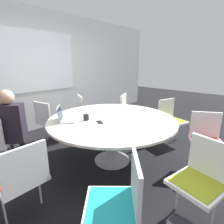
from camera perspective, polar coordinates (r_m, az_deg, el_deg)
The scene contains 15 objects.
ground_plane at distance 2.97m, azimuth 0.00°, elevation -15.43°, with size 16.00×16.00×0.00m, color black.
wall_back at distance 4.45m, azimuth -22.96°, elevation 12.19°, with size 8.00×0.07×2.70m.
conference_table at distance 2.70m, azimuth 0.00°, elevation -4.20°, with size 1.93×1.93×0.72m.
chair_1 at distance 1.99m, azimuth -27.38°, elevation -17.89°, with size 0.45×0.43×0.84m.
chair_2 at distance 1.55m, azimuth 2.39°, elevation -26.54°, with size 0.61×0.61×0.84m.
chair_3 at distance 1.98m, azimuth 27.17°, elevation -18.09°, with size 0.50×0.52×0.84m.
chair_4 at distance 2.92m, azimuth 28.51°, elevation -7.20°, with size 0.59×0.60×0.84m.
chair_5 at distance 3.66m, azimuth 18.56°, elevation -1.60°, with size 0.54×0.53×0.84m.
chair_6 at distance 4.04m, azimuth 5.45°, elevation 0.77°, with size 0.57×0.56×0.84m.
chair_7 at distance 3.99m, azimuth -8.44°, elevation 0.49°, with size 0.57×0.58×0.84m.
chair_8 at distance 3.59m, azimuth -20.01°, elevation -2.09°, with size 0.50×0.51×0.84m.
person_0 at distance 2.88m, azimuth -30.06°, elevation -3.51°, with size 0.42×0.40×1.19m.
laptop at distance 2.65m, azimuth -15.30°, elevation -1.56°, with size 0.39×0.41×0.21m.
coffee_cup at distance 2.61m, azimuth -8.45°, elevation -1.67°, with size 0.08×0.08×0.09m.
cell_phone at distance 2.50m, azimuth -4.03°, elevation -3.31°, with size 0.13×0.16×0.01m.
Camera 1 is at (-1.87, -1.72, 1.55)m, focal length 28.00 mm.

